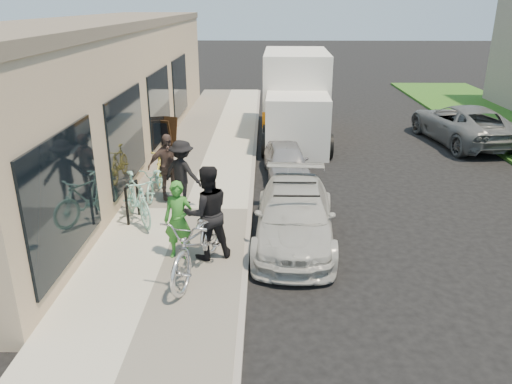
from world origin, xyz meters
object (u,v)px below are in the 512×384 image
object	(u,v)px
bystander_a	(182,172)
bystander_b	(167,167)
cruiser_bike_b	(155,181)
woman_rider	(178,220)
man_standing	(207,213)
cruiser_bike_a	(137,198)
sandwich_board	(165,133)
far_car_gray	(463,124)
sedan_white	(295,216)
tandem_bike	(198,242)
bike_rack	(132,198)
moving_truck	(296,100)
sedan_silver	(286,160)
cruiser_bike_c	(163,164)

from	to	relation	value
bystander_a	bystander_b	xyz separation A→B (m)	(-0.41, 0.32, 0.03)
cruiser_bike_b	woman_rider	bearing A→B (deg)	-69.01
man_standing	cruiser_bike_a	bearing A→B (deg)	-63.58
sandwich_board	far_car_gray	xyz separation A→B (m)	(10.25, 1.55, 0.01)
sedan_white	tandem_bike	bearing A→B (deg)	-134.40
cruiser_bike_b	bike_rack	bearing A→B (deg)	-96.10
moving_truck	bystander_a	distance (m)	7.85
cruiser_bike_a	bystander_b	bearing A→B (deg)	40.97
sandwich_board	bystander_b	size ratio (longest dim) A/B	0.63
sedan_silver	man_standing	size ratio (longest dim) A/B	1.59
sedan_white	bystander_a	world-z (taller)	bystander_a
cruiser_bike_b	tandem_bike	bearing A→B (deg)	-65.99
bike_rack	woman_rider	bearing A→B (deg)	-52.18
cruiser_bike_a	sedan_white	bearing A→B (deg)	-41.95
tandem_bike	sedan_white	bearing A→B (deg)	55.58
sedan_white	bike_rack	bearing A→B (deg)	172.51
bike_rack	bystander_a	size ratio (longest dim) A/B	0.55
sedan_silver	tandem_bike	world-z (taller)	tandem_bike
far_car_gray	man_standing	size ratio (longest dim) A/B	2.69
moving_truck	cruiser_bike_c	distance (m)	6.82
cruiser_bike_a	cruiser_bike_b	bearing A→B (deg)	55.40
cruiser_bike_a	bystander_a	size ratio (longest dim) A/B	1.14
woman_rider	bystander_b	distance (m)	3.12
moving_truck	cruiser_bike_c	xyz separation A→B (m)	(-3.86, -5.57, -0.72)
woman_rider	bystander_b	xyz separation A→B (m)	(-0.77, 3.02, 0.06)
cruiser_bike_a	cruiser_bike_c	distance (m)	2.70
bike_rack	sedan_white	size ratio (longest dim) A/B	0.21
moving_truck	man_standing	distance (m)	10.14
woman_rider	cruiser_bike_c	size ratio (longest dim) A/B	0.97
sandwich_board	cruiser_bike_a	bearing A→B (deg)	-65.76
sedan_silver	far_car_gray	world-z (taller)	far_car_gray
moving_truck	cruiser_bike_b	bearing A→B (deg)	-117.80
sandwich_board	sedan_white	size ratio (longest dim) A/B	0.25
woman_rider	bystander_b	world-z (taller)	bystander_b
sedan_white	cruiser_bike_c	bearing A→B (deg)	138.86
cruiser_bike_a	man_standing	bearing A→B (deg)	-74.60
far_car_gray	tandem_bike	xyz separation A→B (m)	(-8.13, -9.58, 0.08)
moving_truck	tandem_bike	distance (m)	10.77
cruiser_bike_b	sandwich_board	bearing A→B (deg)	98.89
far_car_gray	bystander_b	distance (m)	11.08
sedan_white	cruiser_bike_a	distance (m)	3.48
tandem_bike	bystander_b	distance (m)	3.82
woman_rider	cruiser_bike_b	size ratio (longest dim) A/B	0.99
far_car_gray	cruiser_bike_b	distance (m)	11.31
sedan_white	cruiser_bike_b	size ratio (longest dim) A/B	2.66
woman_rider	cruiser_bike_b	distance (m)	3.37
sedan_white	cruiser_bike_b	distance (m)	3.97
cruiser_bike_a	cruiser_bike_c	xyz separation A→B (m)	(0.04, 2.70, -0.06)
sedan_silver	cruiser_bike_b	world-z (taller)	sedan_silver
cruiser_bike_c	bike_rack	bearing A→B (deg)	-93.05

